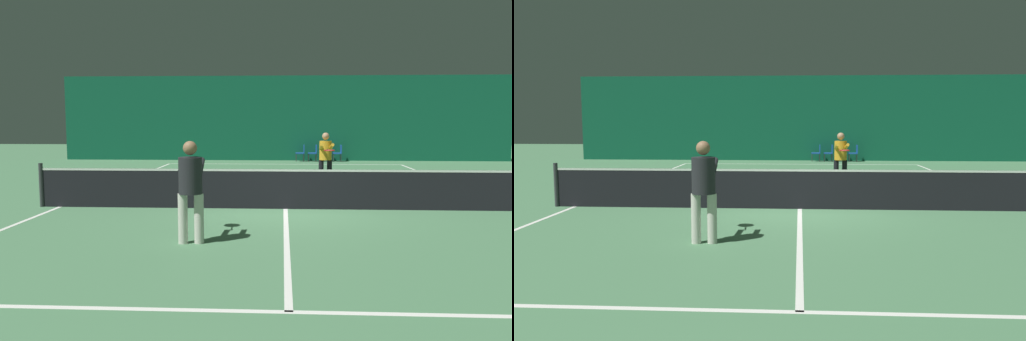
# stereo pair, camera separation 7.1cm
# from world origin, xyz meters

# --- Properties ---
(ground_plane) EXTENTS (60.00, 60.00, 0.00)m
(ground_plane) POSITION_xyz_m (0.00, 0.00, 0.00)
(ground_plane) COLOR #4C7F56
(backdrop_curtain) EXTENTS (23.00, 0.12, 4.35)m
(backdrop_curtain) POSITION_xyz_m (0.00, 14.13, 2.18)
(backdrop_curtain) COLOR #0F5138
(backdrop_curtain) RESTS_ON ground
(court_line_baseline_far) EXTENTS (11.00, 0.10, 0.00)m
(court_line_baseline_far) POSITION_xyz_m (0.00, 11.90, 0.00)
(court_line_baseline_far) COLOR white
(court_line_baseline_far) RESTS_ON ground
(court_line_service_far) EXTENTS (8.25, 0.10, 0.00)m
(court_line_service_far) POSITION_xyz_m (0.00, 6.40, 0.00)
(court_line_service_far) COLOR white
(court_line_service_far) RESTS_ON ground
(court_line_service_near) EXTENTS (8.25, 0.10, 0.00)m
(court_line_service_near) POSITION_xyz_m (0.00, -6.40, 0.00)
(court_line_service_near) COLOR white
(court_line_service_near) RESTS_ON ground
(court_line_sideline_left) EXTENTS (0.10, 23.80, 0.00)m
(court_line_sideline_left) POSITION_xyz_m (-5.50, 0.00, 0.00)
(court_line_sideline_left) COLOR white
(court_line_sideline_left) RESTS_ON ground
(court_line_centre) EXTENTS (0.10, 12.80, 0.00)m
(court_line_centre) POSITION_xyz_m (0.00, 0.00, 0.00)
(court_line_centre) COLOR white
(court_line_centre) RESTS_ON ground
(tennis_net) EXTENTS (12.00, 0.10, 1.07)m
(tennis_net) POSITION_xyz_m (0.00, 0.00, 0.51)
(tennis_net) COLOR black
(tennis_net) RESTS_ON ground
(player_near) EXTENTS (0.50, 1.42, 1.76)m
(player_near) POSITION_xyz_m (-1.65, -3.35, 1.03)
(player_near) COLOR beige
(player_near) RESTS_ON ground
(player_far) EXTENTS (0.44, 1.38, 1.71)m
(player_far) POSITION_xyz_m (1.29, 4.18, 0.99)
(player_far) COLOR black
(player_far) RESTS_ON ground
(courtside_chair_0) EXTENTS (0.44, 0.44, 0.84)m
(courtside_chair_0) POSITION_xyz_m (0.89, 13.58, 0.49)
(courtside_chair_0) COLOR #2D2D2D
(courtside_chair_0) RESTS_ON ground
(courtside_chair_1) EXTENTS (0.44, 0.44, 0.84)m
(courtside_chair_1) POSITION_xyz_m (1.51, 13.58, 0.49)
(courtside_chair_1) COLOR #2D2D2D
(courtside_chair_1) RESTS_ON ground
(courtside_chair_2) EXTENTS (0.44, 0.44, 0.84)m
(courtside_chair_2) POSITION_xyz_m (2.13, 13.58, 0.49)
(courtside_chair_2) COLOR #2D2D2D
(courtside_chair_2) RESTS_ON ground
(courtside_chair_3) EXTENTS (0.44, 0.44, 0.84)m
(courtside_chair_3) POSITION_xyz_m (2.75, 13.58, 0.49)
(courtside_chair_3) COLOR #2D2D2D
(courtside_chair_3) RESTS_ON ground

